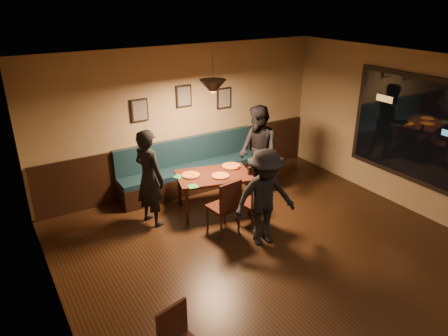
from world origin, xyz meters
The scene contains 27 objects.
floor centered at (0.00, 0.00, 0.00)m, with size 7.00×7.00×0.00m, color black.
ceiling centered at (0.00, 0.00, 2.80)m, with size 7.00×7.00×0.00m, color silver.
wall_back centered at (0.00, 3.50, 1.40)m, with size 6.00×6.00×0.00m, color #8C704F.
wall_left centered at (-3.00, 0.00, 1.40)m, with size 7.00×7.00×0.00m, color #8C704F.
wall_right centered at (3.00, 0.00, 1.40)m, with size 7.00×7.00×0.00m, color #8C704F.
wainscot centered at (0.00, 3.47, 0.50)m, with size 5.88×0.06×1.00m, color black.
booth_bench centered at (0.00, 3.20, 0.50)m, with size 3.00×0.60×1.00m, color #0F232D, non-canonical shape.
window_frame centered at (2.96, 0.50, 1.50)m, with size 0.06×2.56×1.86m, color black.
window_glass centered at (2.93, 0.50, 1.50)m, with size 2.40×2.40×0.00m, color black.
picture_left centered at (-0.90, 3.47, 1.70)m, with size 0.32×0.04×0.42m, color black.
picture_center centered at (0.00, 3.47, 1.85)m, with size 0.32×0.04×0.42m, color black.
picture_right centered at (0.90, 3.47, 1.70)m, with size 0.32×0.04×0.42m, color black.
pendant_lamp centered at (-0.07, 2.23, 2.25)m, with size 0.44×0.44×0.25m, color black.
dining_table centered at (-0.07, 2.23, 0.35)m, with size 1.30×0.84×0.70m, color black.
chair_near_left centered at (-0.33, 1.49, 0.48)m, with size 0.43×0.43×0.97m, color #32180E, non-canonical shape.
chair_near_right centered at (0.20, 1.42, 0.44)m, with size 0.39×0.39×0.89m, color black, non-canonical shape.
diner_left centered at (-1.21, 2.39, 0.84)m, with size 0.61×0.40×1.68m, color black.
diner_right centered at (1.01, 2.39, 0.88)m, with size 0.85×0.66×1.75m, color black.
diner_front centered at (0.06, 0.90, 0.79)m, with size 1.02×0.58×1.57m, color black.
pizza_a centered at (-0.44, 2.39, 0.71)m, with size 0.32×0.32×0.04m, color gold.
pizza_b centered at (-0.01, 2.09, 0.71)m, with size 0.31×0.31×0.04m, color gold.
pizza_c centered at (0.38, 2.37, 0.72)m, with size 0.34×0.34×0.04m, color gold.
soda_glass centered at (0.48, 1.90, 0.77)m, with size 0.07×0.07×0.14m, color black.
tabasco_bottle centered at (0.42, 2.17, 0.75)m, with size 0.02×0.02×0.11m, color maroon.
napkin_a centered at (-0.64, 2.47, 0.70)m, with size 0.16×0.16×0.01m, color #1B6830.
napkin_b centered at (-0.61, 1.99, 0.70)m, with size 0.16×0.16×0.01m, color #1F7533.
cutlery_set centered at (-0.04, 1.83, 0.70)m, with size 0.02×0.17×0.00m, color silver.
Camera 1 is at (-3.41, -3.59, 3.68)m, focal length 33.19 mm.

